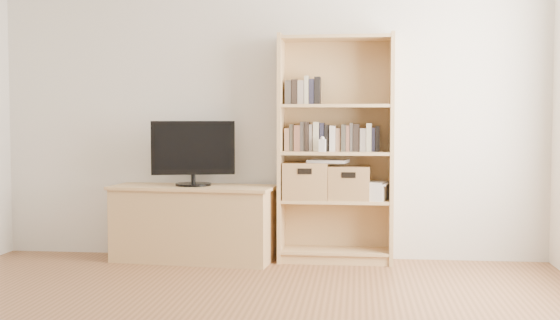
# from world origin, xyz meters

# --- Properties ---
(back_wall) EXTENTS (4.50, 0.02, 2.60)m
(back_wall) POSITION_xyz_m (0.00, 2.50, 1.30)
(back_wall) COLOR silver
(back_wall) RESTS_ON floor
(tv_stand) EXTENTS (1.31, 0.60, 0.58)m
(tv_stand) POSITION_xyz_m (-0.59, 2.26, 0.29)
(tv_stand) COLOR tan
(tv_stand) RESTS_ON floor
(bookshelf) EXTENTS (0.91, 0.33, 1.81)m
(bookshelf) POSITION_xyz_m (0.55, 2.34, 0.91)
(bookshelf) COLOR tan
(bookshelf) RESTS_ON floor
(television) EXTENTS (0.66, 0.21, 0.52)m
(television) POSITION_xyz_m (-0.59, 2.26, 0.87)
(television) COLOR black
(television) RESTS_ON tv_stand
(books_row_mid) EXTENTS (0.90, 0.18, 0.24)m
(books_row_mid) POSITION_xyz_m (0.55, 2.36, 1.01)
(books_row_mid) COLOR #876349
(books_row_mid) RESTS_ON bookshelf
(books_row_upper) EXTENTS (0.35, 0.13, 0.18)m
(books_row_upper) POSITION_xyz_m (0.35, 2.36, 1.35)
(books_row_upper) COLOR #876349
(books_row_upper) RESTS_ON bookshelf
(baby_monitor) EXTENTS (0.06, 0.04, 0.10)m
(baby_monitor) POSITION_xyz_m (0.45, 2.24, 0.94)
(baby_monitor) COLOR white
(baby_monitor) RESTS_ON bookshelf
(basket_left) EXTENTS (0.37, 0.31, 0.29)m
(basket_left) POSITION_xyz_m (0.31, 2.34, 0.65)
(basket_left) COLOR olive
(basket_left) RESTS_ON bookshelf
(basket_right) EXTENTS (0.33, 0.28, 0.26)m
(basket_right) POSITION_xyz_m (0.66, 2.33, 0.64)
(basket_right) COLOR olive
(basket_right) RESTS_ON bookshelf
(laptop) EXTENTS (0.34, 0.27, 0.02)m
(laptop) POSITION_xyz_m (0.49, 2.33, 0.81)
(laptop) COLOR silver
(laptop) RESTS_ON basket_left
(magazine_stack) EXTENTS (0.24, 0.30, 0.12)m
(magazine_stack) POSITION_xyz_m (0.87, 2.33, 0.56)
(magazine_stack) COLOR silver
(magazine_stack) RESTS_ON bookshelf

